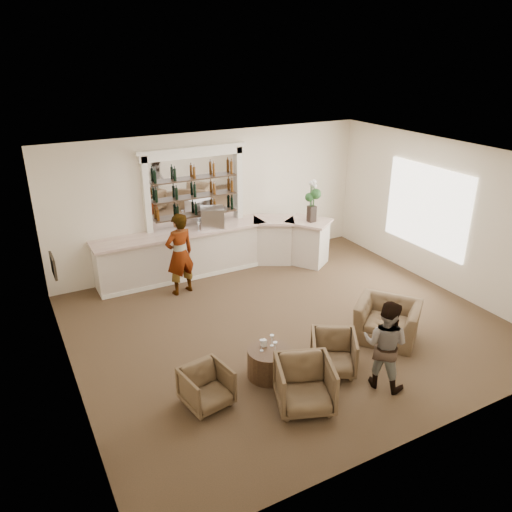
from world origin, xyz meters
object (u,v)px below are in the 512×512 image
Objects in this scene: bar_counter at (217,249)px; armchair_left at (206,387)px; armchair_right at (333,353)px; espresso_machine at (212,217)px; sommelier at (180,254)px; guest at (385,345)px; flower_vase at (312,198)px; armchair_far at (387,321)px; armchair_center at (305,385)px; cocktail_table at (269,363)px.

bar_counter reaches higher than armchair_left.
espresso_machine reaches higher than armchair_right.
sommelier is 1.39m from espresso_machine.
armchair_left is at bearing 40.27° from guest.
armchair_right is 0.73× the size of flower_vase.
armchair_left is 0.62× the size of armchair_far.
armchair_left is 5.91m from flower_vase.
armchair_center is 0.82× the size of flower_vase.
armchair_center is at bearing 81.76° from sommelier.
sommelier reaches higher than armchair_center.
sommelier is 4.19m from armchair_right.
guest is at bearing -35.56° from cocktail_table.
bar_counter is 4.36m from cocktail_table.
flower_vase reaches higher than espresso_machine.
cocktail_table is 2.53m from armchair_far.
armchair_left reaches higher than cocktail_table.
armchair_center is 0.76× the size of armchair_far.
cocktail_table is 0.94× the size of armchair_right.
flower_vase reaches higher than armchair_center.
espresso_machine is (-0.14, 4.68, 1.03)m from armchair_right.
cocktail_table is at bearing 81.23° from sommelier.
armchair_left is (-2.69, 0.89, -0.44)m from guest.
cocktail_table is (-0.95, -4.24, -0.32)m from bar_counter.
sommelier is at bearing 114.85° from armchair_center.
espresso_machine is 0.52× the size of flower_vase.
bar_counter is 8.22× the size of armchair_left.
sommelier is 2.66× the size of armchair_left.
flower_vase is at bearing 167.04° from sommelier.
armchair_far is (1.50, 0.35, 0.02)m from armchair_right.
armchair_center reaches higher than cocktail_table.
bar_counter is 0.81m from espresso_machine.
espresso_machine is (0.89, 4.30, 1.13)m from cocktail_table.
armchair_far is 2.08× the size of espresso_machine.
armchair_center is (0.10, -0.92, 0.14)m from cocktail_table.
guest is at bearing -62.12° from espresso_machine.
cocktail_table is 0.84× the size of armchair_center.
armchair_center is 5.37m from espresso_machine.
cocktail_table is 0.68× the size of flower_vase.
cocktail_table is 0.64× the size of armchair_far.
sommelier is at bearing 93.41° from cocktail_table.
bar_counter is 5.10× the size of armchair_far.
flower_vase is (4.37, 3.71, 1.41)m from armchair_left.
cocktail_table is 1.91m from guest.
bar_counter is 4.92m from armchair_left.
sommelier is 3.93m from armchair_left.
bar_counter reaches higher than armchair_far.
bar_counter reaches higher than armchair_center.
guest is 4.99m from flower_vase.
guest is 2.00× the size of armchair_right.
armchair_center reaches higher than armchair_left.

